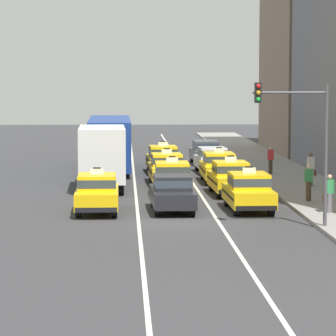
{
  "coord_description": "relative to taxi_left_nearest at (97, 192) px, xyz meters",
  "views": [
    {
      "loc": [
        -2.14,
        -37.82,
        5.75
      ],
      "look_at": [
        0.0,
        9.21,
        1.3
      ],
      "focal_mm": 102.15,
      "sensor_mm": 36.0,
      "label": 1
    }
  ],
  "objects": [
    {
      "name": "sidewalk_curb",
      "position": [
        10.53,
        12.24,
        -0.8
      ],
      "size": [
        4.0,
        90.0,
        0.15
      ],
      "primitive_type": "cube",
      "color": "gray",
      "rests_on": "ground"
    },
    {
      "name": "taxi_center_fourth",
      "position": [
        3.49,
        16.88,
        0.0
      ],
      "size": [
        1.97,
        4.62,
        1.96
      ],
      "color": "black",
      "rests_on": "ground"
    },
    {
      "name": "bus_left_third",
      "position": [
        0.26,
        18.82,
        0.94
      ],
      "size": [
        2.63,
        11.22,
        3.22
      ],
      "color": "black",
      "rests_on": "ground"
    },
    {
      "name": "lane_stripe_left_center",
      "position": [
        1.73,
        17.24,
        -0.87
      ],
      "size": [
        0.14,
        80.0,
        0.01
      ],
      "primitive_type": "cube",
      "color": "silver",
      "rests_on": "ground"
    },
    {
      "name": "traffic_light_pole",
      "position": [
        7.81,
        -4.99,
        2.94
      ],
      "size": [
        2.87,
        0.33,
        5.58
      ],
      "color": "#47474C",
      "rests_on": "ground"
    },
    {
      "name": "sedan_right_fourth",
      "position": [
        6.47,
        16.7,
        -0.03
      ],
      "size": [
        1.98,
        4.39,
        1.58
      ],
      "color": "black",
      "rests_on": "ground"
    },
    {
      "name": "pedestrian_mid_block",
      "position": [
        10.84,
        8.33,
        0.14
      ],
      "size": [
        0.47,
        0.24,
        1.72
      ],
      "color": "slate",
      "rests_on": "sidewalk_curb"
    },
    {
      "name": "lane_stripe_center_right",
      "position": [
        4.93,
        17.24,
        -0.87
      ],
      "size": [
        0.14,
        80.0,
        0.01
      ],
      "primitive_type": "cube",
      "color": "silver",
      "rests_on": "ground"
    },
    {
      "name": "taxi_right_nearest",
      "position": [
        6.54,
        0.22,
        0.0
      ],
      "size": [
        1.89,
        4.59,
        1.96
      ],
      "color": "black",
      "rests_on": "ground"
    },
    {
      "name": "pedestrian_near_crosswalk",
      "position": [
        9.7,
        -1.44,
        0.07
      ],
      "size": [
        0.47,
        0.24,
        1.6
      ],
      "color": "slate",
      "rests_on": "sidewalk_curb"
    },
    {
      "name": "sedan_center_nearest",
      "position": [
        3.23,
        0.16,
        -0.03
      ],
      "size": [
        1.87,
        4.34,
        1.58
      ],
      "color": "black",
      "rests_on": "ground"
    },
    {
      "name": "taxi_right_second",
      "position": [
        6.38,
        5.97,
        0.0
      ],
      "size": [
        1.94,
        4.61,
        1.96
      ],
      "color": "black",
      "rests_on": "ground"
    },
    {
      "name": "taxi_center_second",
      "position": [
        3.49,
        5.72,
        0.0
      ],
      "size": [
        1.86,
        4.58,
        1.96
      ],
      "color": "black",
      "rests_on": "ground"
    },
    {
      "name": "taxi_left_nearest",
      "position": [
        0.0,
        0.0,
        0.0
      ],
      "size": [
        1.85,
        4.57,
        1.96
      ],
      "color": "black",
      "rests_on": "ground"
    },
    {
      "name": "pedestrian_trailing",
      "position": [
        9.73,
        14.78,
        0.08
      ],
      "size": [
        0.36,
        0.24,
        1.6
      ],
      "color": "#473828",
      "rests_on": "sidewalk_curb"
    },
    {
      "name": "sedan_right_fifth",
      "position": [
        6.59,
        22.89,
        -0.03
      ],
      "size": [
        1.94,
        4.37,
        1.58
      ],
      "color": "black",
      "rests_on": "ground"
    },
    {
      "name": "taxi_center_third",
      "position": [
        3.46,
        11.02,
        0.0
      ],
      "size": [
        1.93,
        4.6,
        1.96
      ],
      "color": "black",
      "rests_on": "ground"
    },
    {
      "name": "pedestrian_by_storefront",
      "position": [
        9.56,
        2.3,
        0.12
      ],
      "size": [
        0.36,
        0.24,
        1.68
      ],
      "color": "#473828",
      "rests_on": "sidewalk_curb"
    },
    {
      "name": "box_truck_left_second",
      "position": [
        0.02,
        8.63,
        0.9
      ],
      "size": [
        2.41,
        7.0,
        3.27
      ],
      "color": "black",
      "rests_on": "ground"
    },
    {
      "name": "taxi_right_third",
      "position": [
        6.36,
        11.62,
        0.0
      ],
      "size": [
        1.83,
        4.57,
        1.96
      ],
      "color": "black",
      "rests_on": "ground"
    },
    {
      "name": "ground_plane",
      "position": [
        3.33,
        -2.76,
        -0.88
      ],
      "size": [
        160.0,
        160.0,
        0.0
      ],
      "primitive_type": "plane",
      "color": "#353538"
    }
  ]
}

